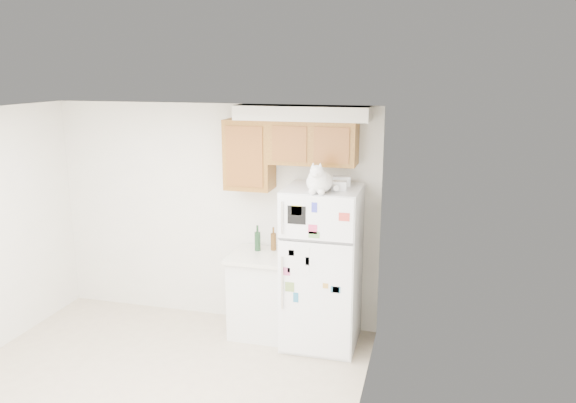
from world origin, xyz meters
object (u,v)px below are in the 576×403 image
(base_counter, at_px, (261,293))
(bottle_amber, at_px, (273,239))
(refrigerator, at_px, (322,268))
(storage_box_front, at_px, (339,186))
(cat, at_px, (319,181))
(storage_box_back, at_px, (342,181))
(bottle_green, at_px, (257,238))

(base_counter, relative_size, bottle_amber, 3.53)
(refrigerator, relative_size, storage_box_front, 11.33)
(refrigerator, relative_size, cat, 3.75)
(bottle_amber, bearing_deg, refrigerator, -21.22)
(base_counter, bearing_deg, bottle_amber, 57.52)
(storage_box_front, bearing_deg, base_counter, 163.97)
(storage_box_back, relative_size, bottle_green, 0.63)
(bottle_amber, bearing_deg, cat, -38.16)
(storage_box_back, bearing_deg, base_counter, 176.45)
(base_counter, distance_m, storage_box_back, 1.55)
(base_counter, height_order, bottle_amber, bottle_amber)
(refrigerator, distance_m, bottle_amber, 0.66)
(base_counter, distance_m, bottle_amber, 0.62)
(cat, distance_m, storage_box_front, 0.25)
(cat, bearing_deg, storage_box_back, 68.71)
(storage_box_back, relative_size, storage_box_front, 1.20)
(bottle_green, distance_m, bottle_amber, 0.17)
(refrigerator, relative_size, bottle_green, 5.97)
(bottle_amber, bearing_deg, storage_box_front, -21.29)
(base_counter, distance_m, cat, 1.56)
(base_counter, bearing_deg, storage_box_front, -9.34)
(cat, height_order, storage_box_front, cat)
(cat, relative_size, bottle_amber, 1.74)
(refrigerator, bearing_deg, cat, -87.86)
(base_counter, xyz_separation_m, bottle_amber, (0.10, 0.16, 0.59))
(bottle_amber, bearing_deg, bottle_green, -161.02)
(cat, bearing_deg, refrigerator, 92.14)
(refrigerator, bearing_deg, base_counter, 173.91)
(storage_box_back, bearing_deg, bottle_green, 169.91)
(bottle_green, bearing_deg, storage_box_back, -1.36)
(storage_box_front, distance_m, bottle_amber, 1.07)
(cat, distance_m, bottle_amber, 1.08)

